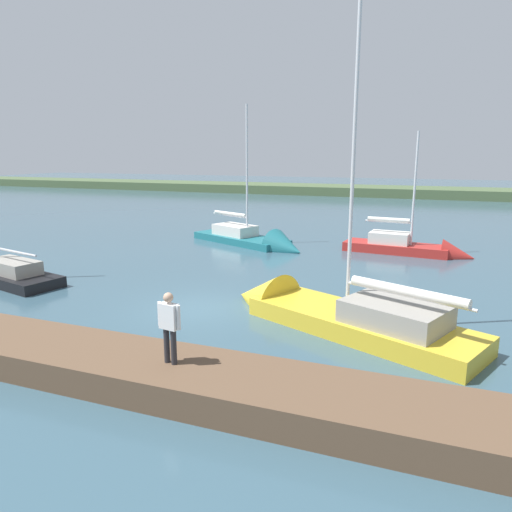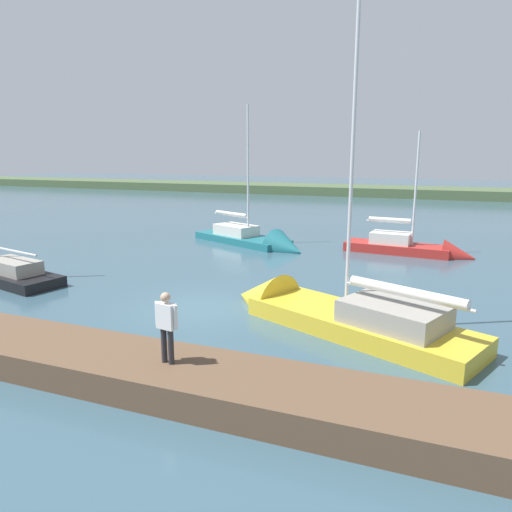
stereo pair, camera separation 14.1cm
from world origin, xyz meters
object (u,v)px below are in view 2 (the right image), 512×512
Objects in this scene: sailboat_far_right at (415,251)px; person_on_dock at (166,322)px; sailboat_near_dock at (260,243)px; sailboat_far_left at (323,315)px.

person_on_dock is (4.74, 18.85, 1.58)m from sailboat_far_right.
person_on_dock is (-4.45, 17.98, 1.57)m from sailboat_near_dock.
sailboat_near_dock is at bearing -36.57° from sailboat_far_left.
sailboat_far_right is at bearing 29.80° from sailboat_near_dock.
sailboat_far_right is 0.66× the size of sailboat_far_left.
sailboat_far_right is at bearing -76.69° from sailboat_far_left.
person_on_dock is (2.38, 6.00, 1.50)m from sailboat_far_left.
sailboat_far_left reaches higher than sailboat_near_dock.
sailboat_near_dock is 18.59m from person_on_dock.
sailboat_far_left reaches higher than person_on_dock.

